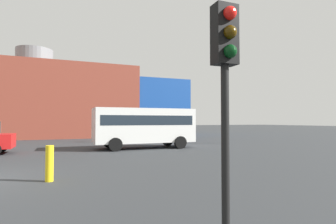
{
  "coord_description": "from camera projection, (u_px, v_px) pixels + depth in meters",
  "views": [
    {
      "loc": [
        2.89,
        -9.96,
        1.87
      ],
      "look_at": [
        10.33,
        8.61,
        2.55
      ],
      "focal_mm": 28.63,
      "sensor_mm": 36.0,
      "label": 1
    }
  ],
  "objects": [
    {
      "name": "building_backdrop",
      "position": [
        34.0,
        103.0,
        31.02
      ],
      "size": [
        36.07,
        10.07,
        10.2
      ],
      "color": "brown",
      "rests_on": "ground_plane"
    },
    {
      "name": "white_bus",
      "position": [
        144.0,
        125.0,
        18.45
      ],
      "size": [
        6.8,
        2.62,
        2.72
      ],
      "rotation": [
        0.0,
        0.0,
        3.14
      ],
      "color": "white",
      "rests_on": "ground_plane"
    },
    {
      "name": "traffic_light_near_right",
      "position": [
        226.0,
        68.0,
        3.96
      ],
      "size": [
        0.36,
        0.36,
        3.6
      ],
      "rotation": [
        0.0,
        0.0,
        -1.58
      ],
      "color": "black",
      "rests_on": "ground_plane"
    },
    {
      "name": "bollard_yellow_1",
      "position": [
        49.0,
        163.0,
        8.28
      ],
      "size": [
        0.24,
        0.24,
        1.11
      ],
      "primitive_type": "cylinder",
      "color": "yellow",
      "rests_on": "ground_plane"
    },
    {
      "name": "street_lamp",
      "position": [
        222.0,
        85.0,
        22.4
      ],
      "size": [
        0.8,
        0.24,
        8.69
      ],
      "color": "#59595E",
      "rests_on": "ground_plane"
    }
  ]
}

